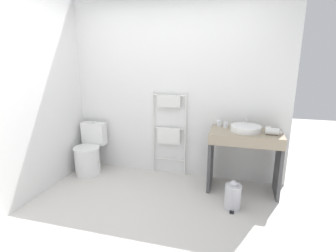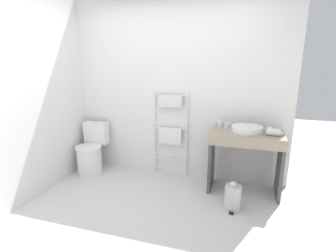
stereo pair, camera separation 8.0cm
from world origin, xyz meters
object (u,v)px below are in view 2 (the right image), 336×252
cup_near_wall (220,124)px  trash_bin (233,197)px  sink_basin (247,129)px  towel_radiator (170,125)px  hair_dryer (274,132)px  toilet (91,153)px  cup_near_edge (227,125)px

cup_near_wall → trash_bin: 1.00m
cup_near_wall → trash_bin: cup_near_wall is taller
sink_basin → cup_near_wall: size_ratio=4.80×
towel_radiator → cup_near_wall: (0.73, -0.06, 0.09)m
towel_radiator → hair_dryer: bearing=-12.0°
hair_dryer → sink_basin: bearing=167.0°
sink_basin → hair_dryer: hair_dryer is taller
hair_dryer → trash_bin: 0.93m
towel_radiator → sink_basin: towel_radiator is taller
toilet → cup_near_edge: cup_near_edge is taller
trash_bin → sink_basin: bearing=78.6°
sink_basin → hair_dryer: 0.33m
cup_near_edge → sink_basin: bearing=-21.2°
towel_radiator → sink_basin: 1.10m
cup_near_edge → hair_dryer: hair_dryer is taller
toilet → cup_near_edge: 2.10m
towel_radiator → trash_bin: bearing=-36.5°
toilet → cup_near_edge: bearing=4.1°
cup_near_wall → towel_radiator: bearing=175.4°
cup_near_wall → hair_dryer: size_ratio=0.39×
toilet → hair_dryer: bearing=-0.6°
toilet → trash_bin: 2.22m
sink_basin → trash_bin: sink_basin is taller
cup_near_wall → cup_near_edge: size_ratio=1.06×
cup_near_wall → trash_bin: size_ratio=0.22×
towel_radiator → toilet: bearing=-167.4°
toilet → trash_bin: toilet is taller
cup_near_wall → trash_bin: (0.25, -0.66, -0.71)m
cup_near_edge → hair_dryer: (0.57, -0.17, 0.01)m
toilet → cup_near_wall: 2.02m
hair_dryer → trash_bin: size_ratio=0.58×
toilet → towel_radiator: towel_radiator is taller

